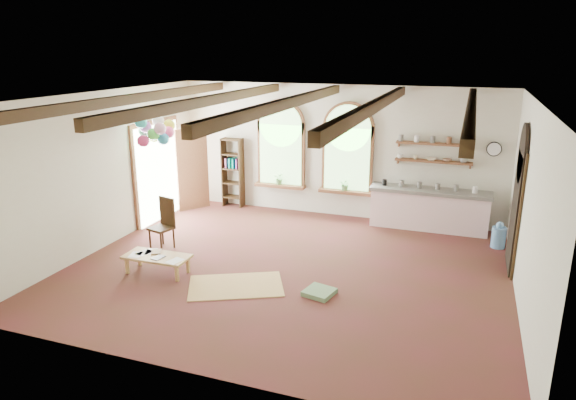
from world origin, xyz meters
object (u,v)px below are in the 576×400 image
at_px(side_chair, 163,234).
at_px(balloon_cluster, 155,131).
at_px(kitchen_counter, 429,209).
at_px(coffee_table, 157,258).

bearing_deg(side_chair, balloon_cluster, 124.56).
xyz_separation_m(kitchen_counter, balloon_cluster, (-5.58, -2.40, 1.86)).
relative_size(kitchen_counter, balloon_cluster, 2.32).
height_order(side_chair, balloon_cluster, balloon_cluster).
distance_m(kitchen_counter, balloon_cluster, 6.35).
height_order(kitchen_counter, side_chair, side_chair).
distance_m(side_chair, balloon_cluster, 2.20).
bearing_deg(side_chair, coffee_table, -61.79).
distance_m(coffee_table, balloon_cluster, 2.92).
bearing_deg(kitchen_counter, side_chair, -148.69).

